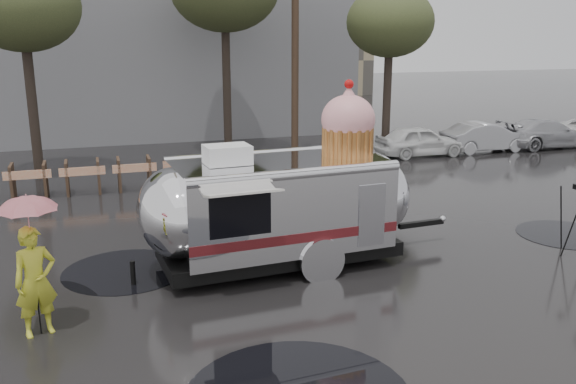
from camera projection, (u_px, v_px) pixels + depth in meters
name	position (u px, v px, depth m)	size (l,w,h in m)	color
ground	(411.00, 304.00, 10.83)	(120.00, 120.00, 0.00)	black
puddles	(331.00, 282.00, 11.78)	(12.57, 9.33, 0.01)	black
utility_pole	(295.00, 35.00, 23.30)	(1.60, 0.28, 9.00)	#473323
tree_left	(22.00, 7.00, 19.34)	(3.64, 3.64, 6.95)	#382D26
tree_right	(390.00, 23.00, 23.32)	(3.36, 3.36, 6.42)	#382D26
barricade_row	(83.00, 176.00, 18.23)	(4.30, 0.80, 1.00)	#473323
parked_cars	(522.00, 132.00, 25.21)	(13.20, 1.90, 1.50)	silver
airstream_trailer	(283.00, 201.00, 12.41)	(7.13, 2.98, 3.84)	silver
person_left	(35.00, 281.00, 9.55)	(0.64, 0.43, 1.79)	gold
umbrella_pink	(28.00, 218.00, 9.29)	(1.12, 1.12, 2.32)	pink
tripod	(574.00, 212.00, 13.11)	(0.62, 0.64, 1.57)	black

